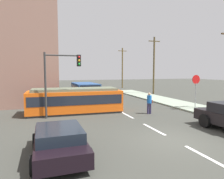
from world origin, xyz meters
TOP-DOWN VIEW (x-y plane):
  - ground_plane at (0.00, 10.00)m, footprint 120.00×120.00m
  - sidewalk_curb_right at (6.80, 6.00)m, footprint 3.20×36.00m
  - lane_stripe_0 at (0.00, -2.00)m, footprint 0.16×2.40m
  - lane_stripe_1 at (0.00, 2.00)m, footprint 0.16×2.40m
  - lane_stripe_2 at (0.00, 6.00)m, footprint 0.16×2.40m
  - lane_stripe_3 at (0.00, 14.16)m, footprint 0.16×2.40m
  - lane_stripe_4 at (0.00, 20.16)m, footprint 0.16×2.40m
  - streetcar_tram at (-3.60, 8.16)m, footprint 7.40×2.78m
  - city_bus at (-1.32, 15.87)m, footprint 2.66×5.47m
  - pedestrian_crossing at (1.83, 5.84)m, footprint 0.49×0.36m
  - parked_sedan_near at (-5.40, -0.15)m, footprint 2.08×4.05m
  - parked_sedan_mid at (-5.70, 12.12)m, footprint 2.08×4.37m
  - stop_sign at (6.34, 5.99)m, footprint 0.76×0.07m
  - traffic_light_mast at (-4.80, 6.78)m, footprint 2.57×0.33m
  - utility_pole_mid at (9.20, 17.99)m, footprint 1.80×0.24m
  - utility_pole_far at (8.94, 29.90)m, footprint 1.80×0.24m

SIDE VIEW (x-z plane):
  - ground_plane at x=0.00m, z-range 0.00..0.00m
  - lane_stripe_0 at x=0.00m, z-range 0.00..0.01m
  - lane_stripe_1 at x=0.00m, z-range 0.00..0.01m
  - lane_stripe_2 at x=0.00m, z-range 0.00..0.01m
  - lane_stripe_3 at x=0.00m, z-range 0.00..0.01m
  - lane_stripe_4 at x=0.00m, z-range 0.00..0.01m
  - sidewalk_curb_right at x=6.80m, z-range 0.00..0.14m
  - parked_sedan_near at x=-5.40m, z-range 0.03..1.22m
  - parked_sedan_mid at x=-5.70m, z-range 0.03..1.22m
  - pedestrian_crossing at x=1.83m, z-range 0.11..1.78m
  - streetcar_tram at x=-3.60m, z-range 0.03..2.01m
  - city_bus at x=-1.32m, z-range 0.14..2.06m
  - stop_sign at x=6.34m, z-range 0.75..3.63m
  - traffic_light_mast at x=-4.80m, z-range 0.94..5.59m
  - utility_pole_far at x=8.94m, z-range 0.18..8.17m
  - utility_pole_mid at x=9.20m, z-range 0.18..8.42m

